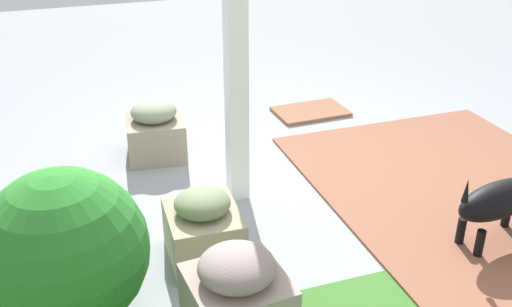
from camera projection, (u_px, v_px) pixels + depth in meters
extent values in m
plane|color=gray|center=(291.00, 187.00, 3.94)|extent=(12.00, 12.00, 0.00)
cube|color=brown|center=(468.00, 195.00, 3.83)|extent=(1.80, 2.40, 0.02)
cube|color=white|center=(235.00, 19.00, 3.32)|extent=(0.12, 0.12, 2.30)
cube|color=gray|center=(156.00, 137.00, 4.29)|extent=(0.45, 0.46, 0.29)
ellipsoid|color=gray|center=(154.00, 112.00, 4.20)|extent=(0.32, 0.32, 0.15)
cube|color=gray|center=(204.00, 235.00, 3.18)|extent=(0.40, 0.45, 0.29)
ellipsoid|color=#6B7955|center=(202.00, 203.00, 3.09)|extent=(0.30, 0.30, 0.13)
ellipsoid|color=gray|center=(237.00, 267.00, 2.48)|extent=(0.34, 0.34, 0.15)
sphere|color=#297A28|center=(64.00, 251.00, 2.65)|extent=(0.76, 0.76, 0.76)
ellipsoid|color=black|center=(500.00, 200.00, 3.24)|extent=(0.61, 0.28, 0.21)
cylinder|color=black|center=(506.00, 215.00, 3.46)|extent=(0.05, 0.05, 0.18)
cylinder|color=black|center=(461.00, 232.00, 3.30)|extent=(0.05, 0.05, 0.18)
cylinder|color=black|center=(479.00, 244.00, 3.20)|extent=(0.05, 0.05, 0.18)
cone|color=black|center=(466.00, 191.00, 3.06)|extent=(0.04, 0.04, 0.14)
cube|color=#8D5C40|center=(311.00, 112.00, 5.06)|extent=(0.61, 0.41, 0.03)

